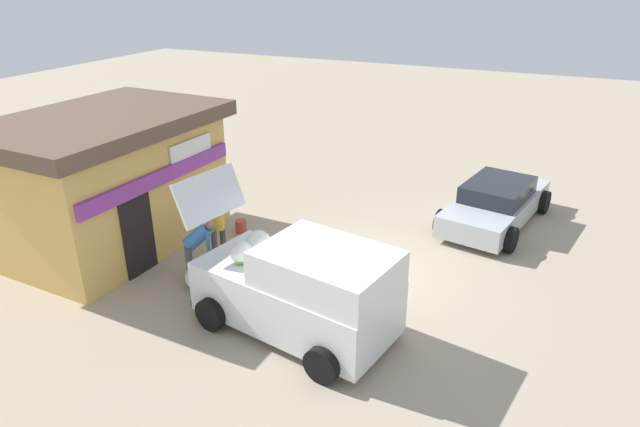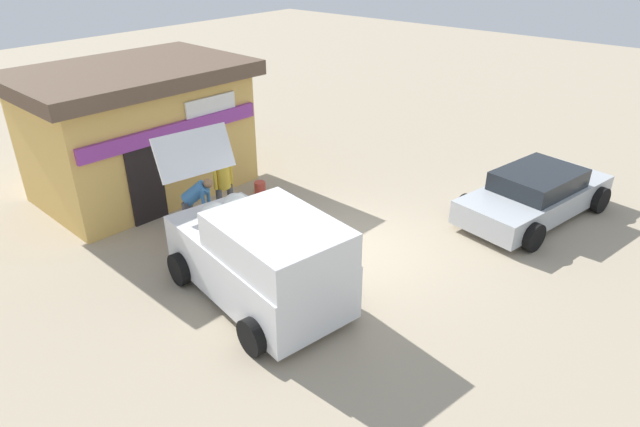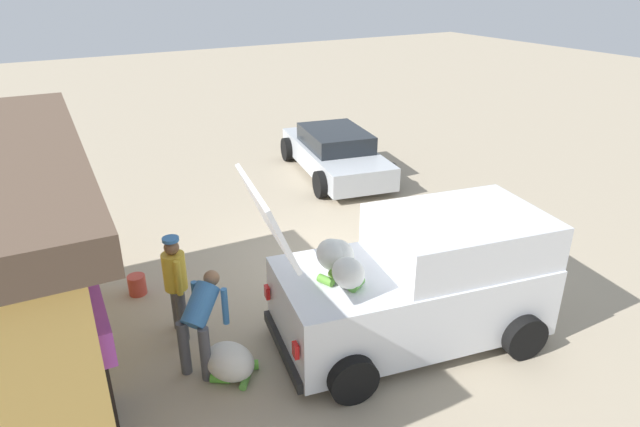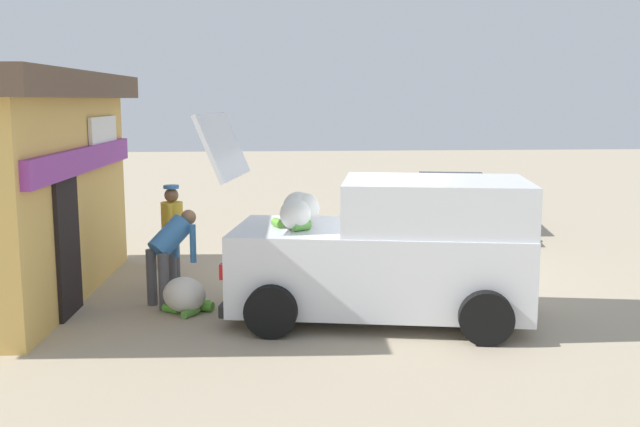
{
  "view_description": "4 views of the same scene",
  "coord_description": "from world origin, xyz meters",
  "px_view_note": "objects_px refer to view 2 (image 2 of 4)",
  "views": [
    {
      "loc": [
        -10.77,
        -3.96,
        6.56
      ],
      "look_at": [
        0.85,
        1.36,
        0.9
      ],
      "focal_mm": 31.16,
      "sensor_mm": 36.0,
      "label": 1
    },
    {
      "loc": [
        -8.55,
        -6.3,
        6.38
      ],
      "look_at": [
        -0.54,
        0.48,
        0.93
      ],
      "focal_mm": 30.68,
      "sensor_mm": 36.0,
      "label": 2
    },
    {
      "loc": [
        -7.95,
        4.94,
        5.17
      ],
      "look_at": [
        0.16,
        0.28,
        0.97
      ],
      "focal_mm": 30.84,
      "sensor_mm": 36.0,
      "label": 3
    },
    {
      "loc": [
        -12.14,
        1.88,
        2.97
      ],
      "look_at": [
        0.47,
        0.88,
        0.97
      ],
      "focal_mm": 40.61,
      "sensor_mm": 36.0,
      "label": 4
    }
  ],
  "objects_px": {
    "vendor_standing": "(224,182)",
    "delivery_van": "(260,256)",
    "unloaded_banana_pile": "(192,232)",
    "paint_bucket": "(260,188)",
    "storefront_bar": "(138,129)",
    "customer_bending": "(195,199)",
    "parked_sedan": "(535,194)"
  },
  "relations": [
    {
      "from": "delivery_van",
      "to": "paint_bucket",
      "type": "distance_m",
      "value": 4.83
    },
    {
      "from": "storefront_bar",
      "to": "vendor_standing",
      "type": "bearing_deg",
      "value": -83.9
    },
    {
      "from": "customer_bending",
      "to": "unloaded_banana_pile",
      "type": "distance_m",
      "value": 0.76
    },
    {
      "from": "unloaded_banana_pile",
      "to": "paint_bucket",
      "type": "bearing_deg",
      "value": 12.75
    },
    {
      "from": "vendor_standing",
      "to": "unloaded_banana_pile",
      "type": "relative_size",
      "value": 1.72
    },
    {
      "from": "unloaded_banana_pile",
      "to": "paint_bucket",
      "type": "xyz_separation_m",
      "value": [
        2.77,
        0.63,
        -0.05
      ]
    },
    {
      "from": "storefront_bar",
      "to": "unloaded_banana_pile",
      "type": "distance_m",
      "value": 3.7
    },
    {
      "from": "parked_sedan",
      "to": "vendor_standing",
      "type": "height_order",
      "value": "vendor_standing"
    },
    {
      "from": "vendor_standing",
      "to": "unloaded_banana_pile",
      "type": "bearing_deg",
      "value": -166.67
    },
    {
      "from": "paint_bucket",
      "to": "storefront_bar",
      "type": "bearing_deg",
      "value": 124.54
    },
    {
      "from": "delivery_van",
      "to": "vendor_standing",
      "type": "distance_m",
      "value": 3.62
    },
    {
      "from": "storefront_bar",
      "to": "unloaded_banana_pile",
      "type": "bearing_deg",
      "value": -106.72
    },
    {
      "from": "parked_sedan",
      "to": "unloaded_banana_pile",
      "type": "distance_m",
      "value": 8.36
    },
    {
      "from": "delivery_van",
      "to": "vendor_standing",
      "type": "relative_size",
      "value": 2.75
    },
    {
      "from": "vendor_standing",
      "to": "delivery_van",
      "type": "bearing_deg",
      "value": -119.95
    },
    {
      "from": "paint_bucket",
      "to": "vendor_standing",
      "type": "bearing_deg",
      "value": -167.75
    },
    {
      "from": "storefront_bar",
      "to": "delivery_van",
      "type": "bearing_deg",
      "value": -103.82
    },
    {
      "from": "delivery_van",
      "to": "paint_bucket",
      "type": "xyz_separation_m",
      "value": [
        3.29,
        3.46,
        -0.78
      ]
    },
    {
      "from": "paint_bucket",
      "to": "unloaded_banana_pile",
      "type": "bearing_deg",
      "value": -167.25
    },
    {
      "from": "vendor_standing",
      "to": "unloaded_banana_pile",
      "type": "distance_m",
      "value": 1.5
    },
    {
      "from": "vendor_standing",
      "to": "customer_bending",
      "type": "height_order",
      "value": "vendor_standing"
    },
    {
      "from": "delivery_van",
      "to": "unloaded_banana_pile",
      "type": "xyz_separation_m",
      "value": [
        0.52,
        2.83,
        -0.73
      ]
    },
    {
      "from": "paint_bucket",
      "to": "customer_bending",
      "type": "bearing_deg",
      "value": -170.97
    },
    {
      "from": "storefront_bar",
      "to": "customer_bending",
      "type": "xyz_separation_m",
      "value": [
        -0.61,
        -2.99,
        -0.88
      ]
    },
    {
      "from": "storefront_bar",
      "to": "customer_bending",
      "type": "bearing_deg",
      "value": -101.5
    },
    {
      "from": "customer_bending",
      "to": "delivery_van",
      "type": "bearing_deg",
      "value": -106.03
    },
    {
      "from": "delivery_van",
      "to": "unloaded_banana_pile",
      "type": "bearing_deg",
      "value": 79.58
    },
    {
      "from": "customer_bending",
      "to": "paint_bucket",
      "type": "xyz_separation_m",
      "value": [
        2.41,
        0.38,
        -0.67
      ]
    },
    {
      "from": "storefront_bar",
      "to": "parked_sedan",
      "type": "distance_m",
      "value": 10.29
    },
    {
      "from": "delivery_van",
      "to": "parked_sedan",
      "type": "height_order",
      "value": "delivery_van"
    },
    {
      "from": "customer_bending",
      "to": "paint_bucket",
      "type": "bearing_deg",
      "value": 9.03
    },
    {
      "from": "storefront_bar",
      "to": "paint_bucket",
      "type": "height_order",
      "value": "storefront_bar"
    }
  ]
}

